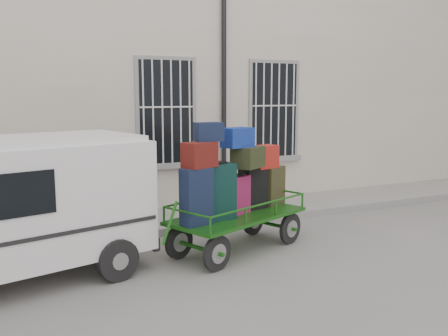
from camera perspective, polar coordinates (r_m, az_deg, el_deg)
name	(u,v)px	position (r m, az deg, el deg)	size (l,w,h in m)	color
ground	(248,249)	(8.69, 2.78, -9.24)	(80.00, 80.00, 0.00)	slate
building	(148,80)	(13.37, -8.64, 9.94)	(24.00, 5.15, 6.00)	beige
sidewalk	(198,217)	(10.58, -2.95, -5.57)	(24.00, 1.70, 0.15)	gray
luggage_cart	(235,190)	(8.32, 1.32, -2.50)	(2.89, 1.93, 2.20)	black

